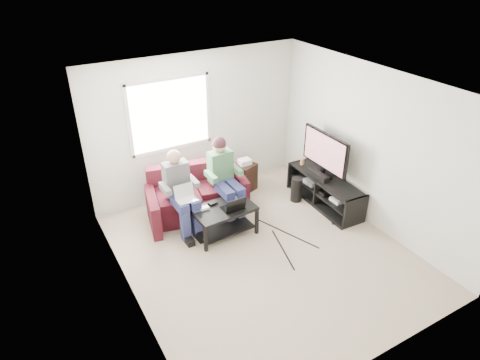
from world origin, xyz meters
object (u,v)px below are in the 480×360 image
Objects in this scene: tv_stand at (325,192)px; subwoofer at (296,189)px; sofa at (197,196)px; tv at (325,152)px; coffee_table at (224,215)px; end_table at (245,176)px.

subwoofer is at bearing 136.92° from tv_stand.
tv reaches higher than sofa.
coffee_table is at bearing 179.55° from tv.
end_table reaches higher than coffee_table.
tv_stand is 1.48× the size of tv.
tv is at bearing -47.48° from end_table.
end_table is (-0.98, 1.07, -0.71)m from tv.
sofa is 1.14m from end_table.
tv_stand is at bearing -23.54° from sofa.
tv_stand is (2.10, -0.91, -0.07)m from sofa.
subwoofer is at bearing 146.25° from tv.
coffee_table is at bearing 176.68° from tv_stand.
end_table is at bearing 126.68° from subwoofer.
coffee_table is 2.08m from tv.
tv is (1.99, -0.02, 0.63)m from coffee_table.
subwoofer is 1.03m from end_table.
coffee_table is at bearing -171.96° from subwoofer.
subwoofer is (-0.37, 0.34, -0.01)m from tv_stand.
tv is at bearing -0.45° from coffee_table.
tv is at bearing 91.47° from tv_stand.
tv_stand is 0.76m from tv.
end_table is at bearing 130.05° from tv_stand.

